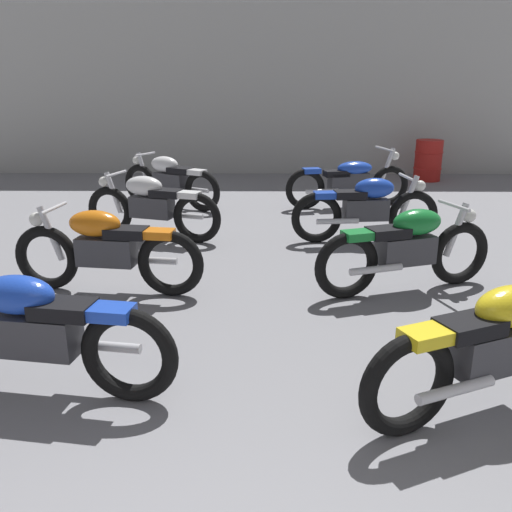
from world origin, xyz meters
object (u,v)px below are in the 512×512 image
at_px(motorcycle_left_row_1, 35,331).
at_px(motorcycle_right_row_2, 407,248).
at_px(motorcycle_right_row_1, 494,346).
at_px(oil_drum, 428,160).
at_px(motorcycle_left_row_3, 151,205).
at_px(motorcycle_left_row_4, 170,180).
at_px(motorcycle_right_row_3, 367,207).
at_px(motorcycle_right_row_4, 349,180).
at_px(motorcycle_left_row_2, 106,249).

xyz_separation_m(motorcycle_left_row_1, motorcycle_right_row_2, (2.97, 1.92, 0.00)).
relative_size(motorcycle_right_row_1, motorcycle_right_row_2, 0.97).
relative_size(motorcycle_right_row_1, oil_drum, 2.17).
relative_size(motorcycle_left_row_3, motorcycle_left_row_4, 1.08).
xyz_separation_m(motorcycle_left_row_3, motorcycle_right_row_3, (2.85, -0.11, 0.00)).
xyz_separation_m(motorcycle_left_row_3, motorcycle_right_row_1, (2.95, -3.99, 0.00)).
xyz_separation_m(motorcycle_left_row_4, motorcycle_right_row_1, (3.01, -5.90, 0.00)).
bearing_deg(motorcycle_right_row_1, motorcycle_left_row_1, 176.49).
bearing_deg(motorcycle_left_row_1, motorcycle_right_row_2, 32.82).
xyz_separation_m(motorcycle_right_row_2, motorcycle_right_row_3, (-0.08, 1.78, 0.00)).
bearing_deg(motorcycle_left_row_3, motorcycle_right_row_4, 33.45).
distance_m(motorcycle_left_row_1, motorcycle_left_row_4, 5.71).
distance_m(motorcycle_right_row_1, motorcycle_right_row_2, 2.10).
distance_m(motorcycle_left_row_1, motorcycle_right_row_2, 3.54).
height_order(motorcycle_right_row_1, motorcycle_right_row_2, same).
bearing_deg(motorcycle_left_row_4, motorcycle_right_row_2, -51.75).
bearing_deg(motorcycle_right_row_4, motorcycle_right_row_3, -92.43).
height_order(motorcycle_right_row_3, oil_drum, motorcycle_right_row_3).
xyz_separation_m(motorcycle_right_row_3, motorcycle_right_row_4, (0.09, 2.05, -0.01)).
distance_m(motorcycle_right_row_1, oil_drum, 8.74).
bearing_deg(motorcycle_left_row_1, motorcycle_left_row_3, 89.37).
relative_size(motorcycle_left_row_3, motorcycle_right_row_4, 0.89).
height_order(motorcycle_left_row_3, motorcycle_right_row_2, same).
bearing_deg(motorcycle_left_row_3, oil_drum, 41.98).
relative_size(motorcycle_left_row_1, motorcycle_right_row_2, 1.03).
bearing_deg(motorcycle_right_row_1, motorcycle_right_row_3, 91.43).
xyz_separation_m(motorcycle_left_row_2, motorcycle_left_row_3, (0.07, 1.96, 0.00)).
relative_size(motorcycle_right_row_3, motorcycle_right_row_4, 0.92).
bearing_deg(motorcycle_right_row_2, motorcycle_right_row_1, -89.51).
xyz_separation_m(motorcycle_left_row_4, motorcycle_right_row_2, (2.99, -3.80, 0.00)).
bearing_deg(motorcycle_right_row_2, motorcycle_left_row_4, 128.25).
bearing_deg(motorcycle_right_row_4, motorcycle_left_row_2, -127.65).
relative_size(motorcycle_left_row_3, oil_drum, 2.25).
relative_size(motorcycle_left_row_2, oil_drum, 2.31).
relative_size(motorcycle_left_row_4, motorcycle_right_row_4, 0.83).
xyz_separation_m(motorcycle_left_row_3, motorcycle_left_row_4, (-0.06, 1.90, 0.00)).
height_order(motorcycle_left_row_2, motorcycle_left_row_4, same).
bearing_deg(motorcycle_left_row_3, motorcycle_left_row_1, -90.63).
height_order(motorcycle_left_row_1, motorcycle_right_row_1, same).
bearing_deg(motorcycle_right_row_4, motorcycle_left_row_4, -179.28).
bearing_deg(motorcycle_right_row_4, motorcycle_right_row_1, -89.91).
distance_m(motorcycle_right_row_2, motorcycle_right_row_3, 1.78).
bearing_deg(motorcycle_right_row_1, motorcycle_right_row_4, 90.09).
height_order(motorcycle_left_row_2, oil_drum, motorcycle_left_row_2).
xyz_separation_m(motorcycle_right_row_3, oil_drum, (2.15, 4.61, -0.03)).
distance_m(motorcycle_right_row_3, oil_drum, 5.09).
bearing_deg(motorcycle_right_row_1, oil_drum, 76.43).
height_order(motorcycle_right_row_1, motorcycle_right_row_4, motorcycle_right_row_4).
bearing_deg(motorcycle_left_row_3, motorcycle_left_row_4, 91.84).
bearing_deg(motorcycle_right_row_4, motorcycle_left_row_3, -146.55).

